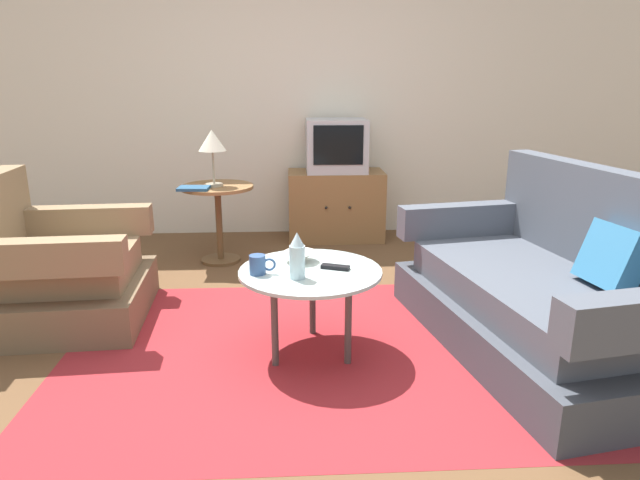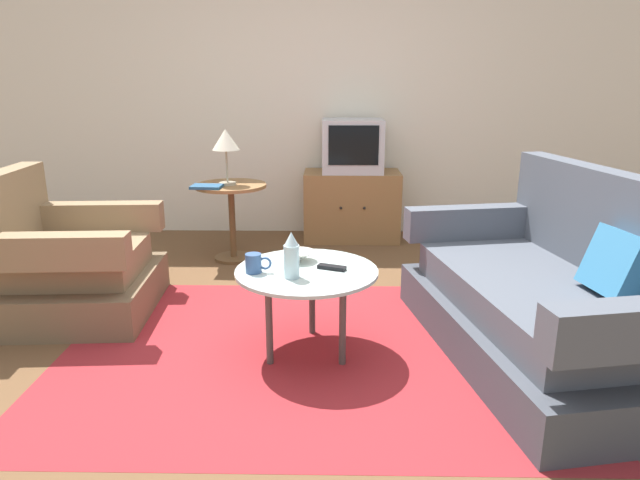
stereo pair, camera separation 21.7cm
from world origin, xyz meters
The scene contains 15 objects.
ground_plane centered at (0.00, 0.00, 0.00)m, with size 16.00×16.00×0.00m, color brown.
back_wall centered at (0.00, 2.52, 1.35)m, with size 9.00×0.12×2.70m, color beige.
area_rug centered at (0.10, 0.01, 0.00)m, with size 2.61×1.95×0.00m, color maroon.
armchair centered at (-1.40, 0.52, 0.29)m, with size 0.97×0.98×0.88m.
couch centered at (1.36, 0.00, 0.30)m, with size 1.20×1.87×0.96m.
coffee_table centered at (0.10, 0.00, 0.42)m, with size 0.74×0.74×0.46m.
side_table centered at (-0.56, 1.59, 0.45)m, with size 0.56×0.56×0.62m.
tv_stand centered at (0.41, 2.20, 0.31)m, with size 0.85×0.46×0.62m.
television centered at (0.41, 2.20, 0.84)m, with size 0.52×0.43×0.46m.
table_lamp centered at (-0.58, 1.56, 0.95)m, with size 0.21×0.21×0.43m.
vase centered at (0.03, -0.12, 0.58)m, with size 0.08×0.08×0.23m.
mug centered at (-0.16, -0.04, 0.51)m, with size 0.13×0.08×0.10m.
bowl centered at (0.05, 0.15, 0.49)m, with size 0.18×0.18×0.05m.
tv_remote_dark centered at (0.23, 0.01, 0.47)m, with size 0.15×0.09×0.02m.
book centered at (-0.71, 1.42, 0.63)m, with size 0.24×0.18×0.02m.
Camera 2 is at (0.22, -2.71, 1.41)m, focal length 31.39 mm.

